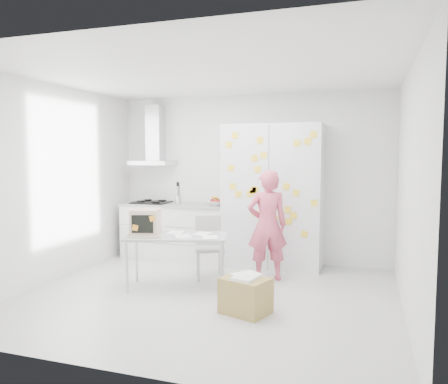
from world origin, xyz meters
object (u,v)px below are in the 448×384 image
(chair, at_px, (209,243))
(person, at_px, (267,225))
(desk, at_px, (157,228))
(cardboard_box, at_px, (246,295))

(chair, bearing_deg, person, -17.00)
(desk, relative_size, cardboard_box, 2.41)
(person, relative_size, cardboard_box, 2.60)
(person, height_order, chair, person)
(desk, distance_m, chair, 0.87)
(person, bearing_deg, desk, 6.65)
(person, distance_m, chair, 0.87)
(desk, xyz_separation_m, chair, (0.48, 0.66, -0.29))
(chair, bearing_deg, desk, -151.09)
(person, relative_size, chair, 1.77)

